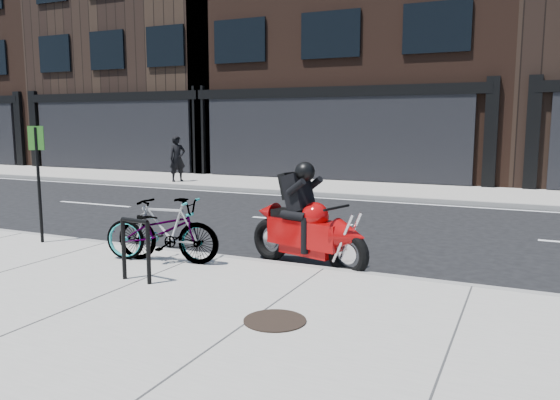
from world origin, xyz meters
The scene contains 13 objects.
ground centered at (0.00, 0.00, 0.00)m, with size 120.00×120.00×0.00m, color black.
sidewalk_near centered at (0.00, -5.00, 0.07)m, with size 60.00×6.00×0.13m, color gray.
sidewalk_far centered at (0.00, 7.75, 0.07)m, with size 60.00×3.50×0.13m, color gray.
building_west centered at (-22.00, 14.50, 6.75)m, with size 10.00×10.00×13.50m, color black.
building_midwest centered at (-12.00, 14.50, 6.00)m, with size 10.00×10.00×12.00m, color black.
building_center centered at (-2.00, 14.50, 7.25)m, with size 12.00×10.00×14.50m, color black.
bike_rack centered at (0.00, -3.59, 0.62)m, with size 0.50×0.10×0.83m.
bicycle_front centered at (-0.33, -2.60, 0.60)m, with size 0.62×1.78×0.94m, color gray.
bicycle_rear centered at (-0.24, -2.60, 0.61)m, with size 0.46×1.61×0.97m, color gray.
motorcycle centered at (1.68, -1.63, 0.66)m, with size 2.12×0.97×1.62m.
pedestrian centered at (-6.57, 6.65, 0.93)m, with size 0.58×0.38×1.59m, color black.
manhole_cover centered at (2.25, -4.14, 0.14)m, with size 0.66×0.66×0.01m, color black.
sign_post centered at (-3.02, -2.40, 1.32)m, with size 0.26×0.12×2.00m.
Camera 1 is at (4.57, -9.08, 2.19)m, focal length 35.00 mm.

